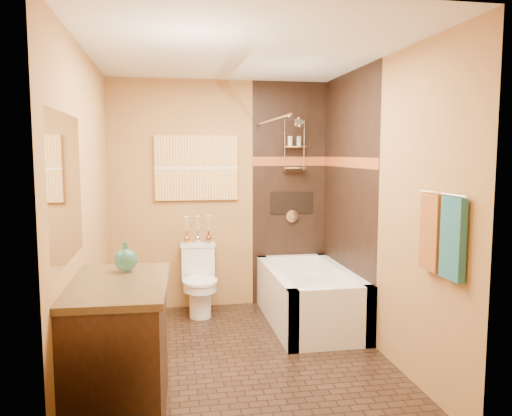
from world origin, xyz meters
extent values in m
plane|color=black|center=(0.00, 0.00, 0.00)|extent=(3.00, 3.00, 0.00)
cube|color=#AA7D42|center=(-1.20, 0.00, 1.25)|extent=(0.02, 3.00, 2.50)
cube|color=#AA7D42|center=(1.20, 0.00, 1.25)|extent=(0.02, 3.00, 2.50)
cube|color=#AA7D42|center=(0.00, 1.50, 1.25)|extent=(2.40, 0.02, 2.50)
cube|color=#AA7D42|center=(0.00, -1.50, 1.25)|extent=(2.40, 0.02, 2.50)
plane|color=silver|center=(0.00, 0.00, 2.50)|extent=(3.00, 3.00, 0.00)
cube|color=black|center=(0.78, 1.49, 1.25)|extent=(0.85, 0.01, 2.50)
cube|color=black|center=(1.19, 0.75, 1.25)|extent=(0.01, 1.50, 2.50)
cube|color=maroon|center=(0.78, 1.48, 1.62)|extent=(0.85, 0.01, 0.10)
cube|color=maroon|center=(1.18, 0.75, 1.62)|extent=(0.01, 1.50, 0.10)
cube|color=black|center=(0.80, 1.48, 1.15)|extent=(0.50, 0.01, 0.25)
cylinder|color=silver|center=(0.80, 1.35, 2.08)|extent=(0.02, 0.26, 0.02)
cylinder|color=silver|center=(0.80, 1.20, 2.03)|extent=(0.11, 0.11, 0.09)
cylinder|color=silver|center=(0.80, 1.47, 1.00)|extent=(0.14, 0.02, 0.14)
cylinder|color=silver|center=(0.40, 0.75, 2.02)|extent=(0.03, 1.55, 0.03)
cylinder|color=silver|center=(1.15, -1.05, 1.45)|extent=(0.02, 0.55, 0.02)
cube|color=#1B4D5C|center=(1.16, -1.18, 1.18)|extent=(0.05, 0.22, 0.52)
cube|color=brown|center=(1.16, -0.92, 1.18)|extent=(0.05, 0.22, 0.52)
cube|color=gold|center=(-0.27, 1.48, 1.55)|extent=(0.90, 0.04, 0.70)
cube|color=white|center=(-1.19, -0.82, 1.50)|extent=(0.01, 1.00, 0.90)
cube|color=white|center=(0.80, 0.05, 0.28)|extent=(0.80, 0.10, 0.55)
cube|color=white|center=(0.80, 1.45, 0.28)|extent=(0.80, 0.10, 0.55)
cube|color=white|center=(0.45, 0.75, 0.28)|extent=(0.10, 1.50, 0.55)
cube|color=white|center=(1.15, 0.75, 0.28)|extent=(0.10, 1.50, 0.55)
cube|color=white|center=(0.80, 0.75, 0.17)|extent=(0.64, 1.34, 0.35)
cube|color=white|center=(-0.27, 1.39, 0.52)|extent=(0.36, 0.18, 0.35)
cube|color=white|center=(-0.27, 1.39, 0.72)|extent=(0.38, 0.20, 0.04)
cylinder|color=white|center=(-0.27, 1.11, 0.18)|extent=(0.22, 0.22, 0.35)
cylinder|color=white|center=(-0.27, 1.11, 0.34)|extent=(0.35, 0.35, 0.09)
cylinder|color=white|center=(-0.27, 1.11, 0.39)|extent=(0.36, 0.36, 0.03)
cube|color=black|center=(-0.92, -0.82, 0.43)|extent=(0.63, 0.99, 0.87)
cube|color=black|center=(-0.91, -0.82, 0.89)|extent=(0.66, 1.05, 0.04)
camera|label=1|loc=(-0.59, -3.98, 1.71)|focal=35.00mm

